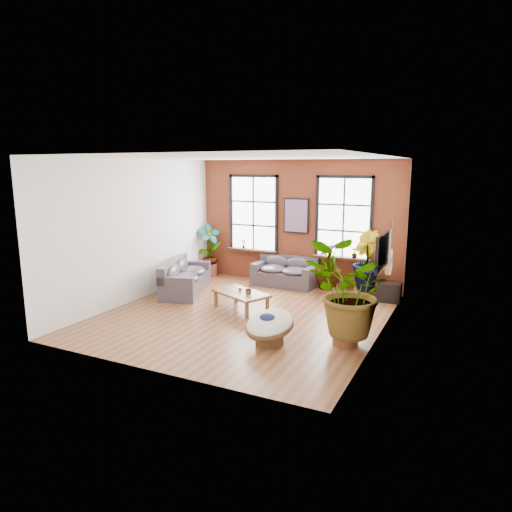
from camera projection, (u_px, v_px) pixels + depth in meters
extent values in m
cube|color=brown|center=(244.00, 315.00, 10.35)|extent=(6.00, 6.50, 0.02)
cube|color=white|center=(244.00, 157.00, 9.68)|extent=(6.00, 6.50, 0.02)
cube|color=#612616|center=(297.00, 223.00, 12.89)|extent=(6.00, 0.02, 3.50)
cube|color=silver|center=(148.00, 267.00, 7.14)|extent=(6.00, 0.02, 3.50)
cube|color=silver|center=(136.00, 230.00, 11.31)|extent=(0.02, 6.50, 3.50)
cube|color=silver|center=(384.00, 249.00, 8.72)|extent=(0.02, 6.50, 3.50)
cube|color=white|center=(253.00, 214.00, 13.38)|extent=(1.40, 0.02, 2.10)
cube|color=#341B0E|center=(252.00, 250.00, 13.52)|extent=(1.60, 0.22, 0.06)
cube|color=white|center=(344.00, 218.00, 12.22)|extent=(1.40, 0.02, 2.10)
cube|color=#341B0E|center=(341.00, 258.00, 12.36)|extent=(1.60, 0.22, 0.06)
cube|color=#3D333C|center=(285.00, 279.00, 12.84)|extent=(1.80, 0.91, 0.40)
cube|color=#3D333C|center=(289.00, 262.00, 13.05)|extent=(1.78, 0.26, 0.41)
cube|color=#3D333C|center=(260.00, 265.00, 13.14)|extent=(0.23, 0.87, 0.21)
cube|color=#3D333C|center=(311.00, 271.00, 12.43)|extent=(0.23, 0.87, 0.21)
ellipsoid|color=#3D333C|center=(273.00, 269.00, 12.90)|extent=(0.76, 0.74, 0.23)
ellipsoid|color=#3D333C|center=(277.00, 262.00, 13.09)|extent=(0.75, 0.25, 0.40)
ellipsoid|color=#3D333C|center=(295.00, 271.00, 12.60)|extent=(0.76, 0.74, 0.23)
ellipsoid|color=#3D333C|center=(299.00, 264.00, 12.79)|extent=(0.75, 0.25, 0.40)
cube|color=#3D333C|center=(186.00, 284.00, 12.20)|extent=(1.58, 2.34, 0.42)
cube|color=#3D333C|center=(173.00, 268.00, 12.15)|extent=(0.94, 2.10, 0.43)
cube|color=#3D333C|center=(176.00, 281.00, 11.19)|extent=(0.92, 0.51, 0.22)
cube|color=#3D333C|center=(194.00, 265.00, 13.08)|extent=(0.92, 0.51, 0.22)
ellipsoid|color=#3D333C|center=(183.00, 278.00, 11.72)|extent=(1.03, 1.15, 0.24)
ellipsoid|color=#3D333C|center=(173.00, 272.00, 11.72)|extent=(0.55, 0.97, 0.41)
ellipsoid|color=#3D333C|center=(192.00, 271.00, 12.56)|extent=(1.03, 1.15, 0.24)
ellipsoid|color=#3D333C|center=(182.00, 265.00, 12.55)|extent=(0.55, 0.97, 0.41)
cube|color=brown|center=(241.00, 293.00, 10.62)|extent=(1.53, 1.24, 0.06)
cube|color=#341B0E|center=(237.00, 293.00, 10.54)|extent=(1.22, 0.55, 0.00)
cube|color=#341B0E|center=(245.00, 291.00, 10.70)|extent=(1.22, 0.55, 0.00)
cube|color=brown|center=(216.00, 299.00, 10.91)|extent=(0.09, 0.09, 0.37)
cube|color=brown|center=(247.00, 311.00, 10.03)|extent=(0.09, 0.09, 0.37)
cube|color=brown|center=(236.00, 295.00, 11.30)|extent=(0.09, 0.09, 0.37)
cube|color=brown|center=(267.00, 305.00, 10.41)|extent=(0.09, 0.09, 0.37)
cylinder|color=#C4314C|center=(240.00, 289.00, 10.71)|extent=(0.10, 0.10, 0.09)
cylinder|color=brown|center=(270.00, 338.00, 8.61)|extent=(0.68, 0.68, 0.21)
torus|color=brown|center=(270.00, 326.00, 8.57)|extent=(1.17, 1.17, 0.42)
ellipsoid|color=white|center=(270.00, 323.00, 8.56)|extent=(1.15, 1.18, 0.57)
ellipsoid|color=#161C47|center=(268.00, 318.00, 8.50)|extent=(0.43, 0.38, 0.16)
cube|color=black|center=(296.00, 216.00, 12.79)|extent=(0.74, 0.04, 0.98)
cube|color=#0C7F8C|center=(296.00, 216.00, 12.76)|extent=(0.66, 0.02, 0.90)
cube|color=black|center=(383.00, 251.00, 9.03)|extent=(0.06, 1.25, 0.72)
cube|color=black|center=(381.00, 251.00, 9.04)|extent=(0.01, 1.15, 0.62)
cylinder|color=#B27F4C|center=(389.00, 266.00, 10.08)|extent=(0.09, 0.38, 0.38)
cylinder|color=#B27F4C|center=(389.00, 255.00, 10.03)|extent=(0.09, 0.30, 0.30)
cylinder|color=black|center=(388.00, 266.00, 10.08)|extent=(0.09, 0.11, 0.11)
cube|color=#341B0E|center=(390.00, 239.00, 9.96)|extent=(0.04, 0.05, 0.55)
cube|color=#341B0E|center=(391.00, 224.00, 9.90)|extent=(0.06, 0.06, 0.14)
cube|color=black|center=(389.00, 292.00, 11.35)|extent=(0.59, 0.50, 0.47)
cylinder|color=brown|center=(209.00, 270.00, 14.04)|extent=(0.54, 0.54, 0.38)
cylinder|color=brown|center=(363.00, 289.00, 11.90)|extent=(0.49, 0.49, 0.35)
cylinder|color=brown|center=(346.00, 335.00, 8.57)|extent=(0.61, 0.61, 0.36)
cylinder|color=brown|center=(329.00, 287.00, 12.04)|extent=(0.49, 0.49, 0.34)
imported|color=#1B5717|center=(209.00, 247.00, 13.87)|extent=(0.93, 0.92, 1.48)
imported|color=#1B5717|center=(365.00, 260.00, 11.75)|extent=(1.04, 1.09, 1.55)
imported|color=#1B5717|center=(346.00, 292.00, 8.40)|extent=(1.97, 1.85, 1.75)
imported|color=#1B5717|center=(329.00, 265.00, 11.93)|extent=(0.94, 0.94, 1.25)
imported|color=#1B5717|center=(249.00, 288.00, 10.43)|extent=(0.24, 0.21, 0.26)
imported|color=#1B5717|center=(243.00, 244.00, 13.62)|extent=(0.17, 0.17, 0.27)
imported|color=#1B5717|center=(354.00, 253.00, 12.18)|extent=(0.19, 0.19, 0.27)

